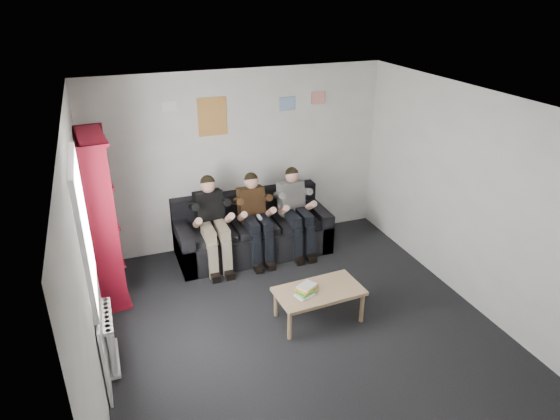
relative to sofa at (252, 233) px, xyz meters
name	(u,v)px	position (x,y,z in m)	size (l,w,h in m)	color
room_shell	(306,230)	(-0.02, -2.07, 1.03)	(5.00, 5.00, 5.00)	black
sofa	(252,233)	(0.00, 0.00, 0.00)	(2.29, 0.94, 0.88)	black
bookshelf	(103,218)	(-2.07, -0.42, 0.77)	(0.33, 0.98, 2.18)	maroon
coffee_table	(319,293)	(0.25, -1.91, 0.05)	(1.05, 0.58, 0.42)	tan
game_cases	(306,290)	(0.07, -1.91, 0.14)	(0.29, 0.26, 0.07)	white
person_left	(213,224)	(-0.64, -0.20, 0.35)	(0.40, 0.86, 1.34)	black
person_middle	(256,218)	(0.00, -0.20, 0.34)	(0.38, 0.81, 1.30)	#4F321A
person_right	(296,212)	(0.64, -0.20, 0.34)	(0.38, 0.82, 1.30)	silver
radiator	(111,338)	(-2.17, -1.87, 0.03)	(0.10, 0.64, 0.60)	silver
window	(93,285)	(-2.24, -1.87, 0.71)	(0.05, 1.30, 2.36)	white
poster_large	(212,117)	(-0.42, 0.42, 1.73)	(0.42, 0.01, 0.55)	#F0C855
poster_blue	(288,103)	(0.73, 0.42, 1.83)	(0.25, 0.01, 0.20)	#3F80D8
poster_pink	(318,98)	(1.23, 0.42, 1.88)	(0.22, 0.01, 0.18)	#DC45AE
poster_sign	(169,106)	(-1.02, 0.42, 1.93)	(0.20, 0.01, 0.14)	white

